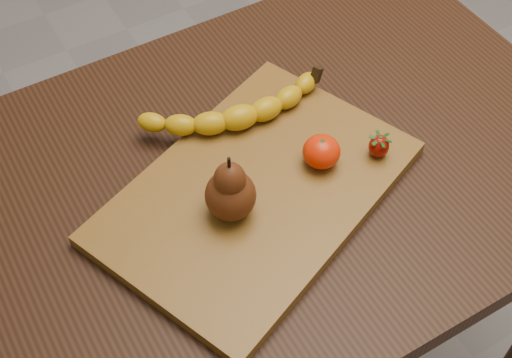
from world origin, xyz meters
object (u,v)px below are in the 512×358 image
cutting_board (256,192)px  pear (230,186)px  table (274,201)px  mandarin (321,152)px

cutting_board → pear: size_ratio=4.05×
table → cutting_board: 0.13m
cutting_board → pear: (-0.05, -0.02, 0.07)m
pear → table: bearing=28.4°
cutting_board → pear: bearing=177.4°
cutting_board → pear: 0.08m
pear → mandarin: 0.16m
table → cutting_board: bearing=-144.7°
cutting_board → table: bearing=13.4°
table → cutting_board: cutting_board is taller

